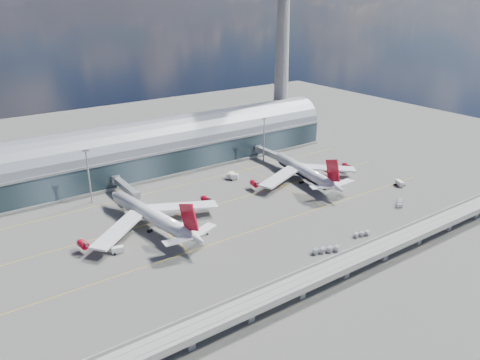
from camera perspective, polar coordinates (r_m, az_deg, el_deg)
ground at (r=201.57m, az=1.17°, el=-4.68°), size 500.00×500.00×0.00m
taxi_lines at (r=218.07m, az=-2.26°, el=-2.57°), size 200.00×80.12×0.01m
terminal at (r=259.87m, az=-9.02°, el=3.89°), size 200.00×30.00×28.00m
control_tower at (r=300.93m, az=5.14°, el=14.34°), size 19.00×19.00×103.00m
guideway at (r=163.44m, az=12.79°, el=-9.91°), size 220.00×8.50×7.20m
floodlight_mast_left at (r=221.88m, az=-17.96°, el=0.58°), size 3.00×0.70×25.70m
floodlight_mast_right at (r=265.76m, az=2.92°, el=5.04°), size 3.00×0.70×25.70m
airliner_left at (r=193.77m, az=-10.57°, el=-4.33°), size 62.22×65.47×19.98m
airliner_right at (r=241.60m, az=7.86°, el=1.02°), size 59.49×62.23×19.77m
jet_bridge_left at (r=227.63m, az=-13.92°, el=-0.74°), size 4.40×28.00×7.25m
jet_bridge_right at (r=266.83m, az=3.79°, el=3.19°), size 4.40×32.00×7.25m
service_truck_0 at (r=191.10m, az=-6.19°, el=-5.84°), size 5.39×7.68×3.05m
service_truck_1 at (r=181.15m, az=-14.68°, el=-8.23°), size 4.81×3.13×2.57m
service_truck_2 at (r=187.76m, az=-4.79°, el=-6.40°), size 7.24×2.75×2.56m
service_truck_3 at (r=247.87m, az=18.89°, el=-0.39°), size 4.26×5.79×2.62m
service_truck_4 at (r=243.49m, az=-0.96°, el=0.51°), size 4.49×6.08×3.21m
service_truck_5 at (r=243.15m, az=-0.92°, el=0.44°), size 5.81×5.83×2.88m
cargo_train_0 at (r=193.03m, az=14.65°, el=-6.41°), size 7.70×3.52×1.69m
cargo_train_1 at (r=178.77m, az=10.51°, el=-8.39°), size 11.26×5.72×1.90m
cargo_train_2 at (r=225.45m, az=18.93°, el=-2.69°), size 7.88×6.00×1.85m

